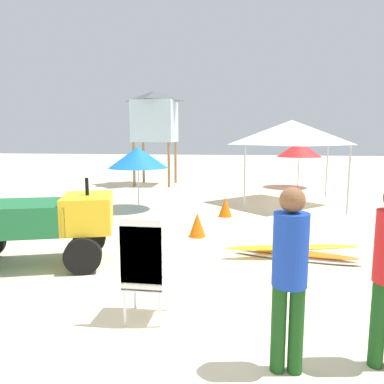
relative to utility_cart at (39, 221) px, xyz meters
The scene contains 11 objects.
ground 3.03m from the utility_cart, 30.75° to the right, with size 80.00×80.00×0.00m, color beige.
utility_cart is the anchor object (origin of this frame).
stacked_plastic_chairs 2.84m from the utility_cart, 36.30° to the right, with size 0.48×0.48×1.29m.
surfboard_pile 4.52m from the utility_cart, 12.23° to the left, with size 2.48×0.80×0.24m.
lifeguard_near_center 4.57m from the utility_cart, 32.22° to the right, with size 0.32×0.32×1.76m.
popup_canopy 8.44m from the utility_cart, 53.85° to the left, with size 2.97×2.97×2.72m.
lifeguard_tower 11.09m from the utility_cart, 93.13° to the left, with size 1.98×1.98×4.20m.
beach_umbrella_left 12.29m from the utility_cart, 62.08° to the left, with size 1.89×1.89×1.99m.
beach_umbrella_mid 5.12m from the utility_cart, 86.88° to the left, with size 1.78×1.78×1.89m.
traffic_cone_near 5.31m from the utility_cart, 56.38° to the left, with size 0.38×0.38×0.54m, color orange.
traffic_cone_far 3.32m from the utility_cart, 42.37° to the left, with size 0.38×0.38×0.54m, color orange.
Camera 1 is at (0.92, -4.28, 2.20)m, focal length 35.02 mm.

